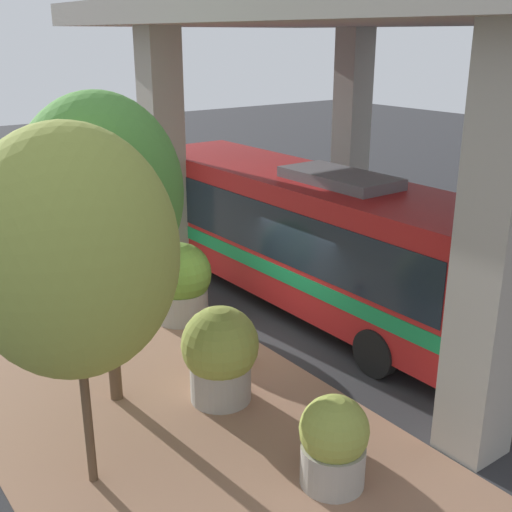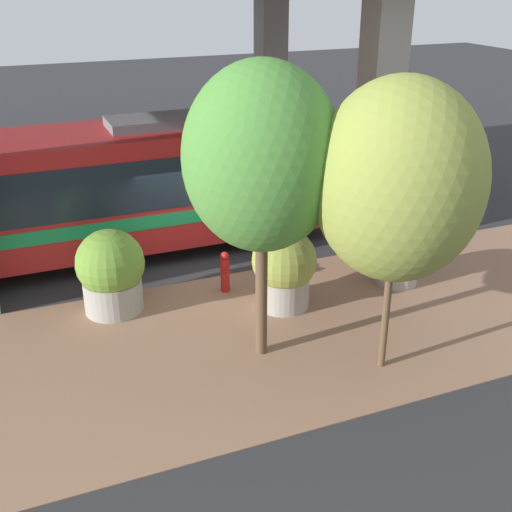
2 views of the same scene
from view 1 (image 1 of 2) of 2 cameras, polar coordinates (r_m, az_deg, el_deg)
ground_plane at (r=14.26m, az=0.48°, el=-7.89°), size 80.00×80.00×0.00m
sidewalk_strip at (r=12.89m, az=-10.43°, el=-11.34°), size 6.00×40.00×0.02m
overpass at (r=15.45m, az=13.10°, el=18.20°), size 9.40×18.07×7.29m
bus at (r=15.77m, az=4.39°, el=2.30°), size 2.80×11.24×3.55m
fire_hydrant at (r=13.35m, az=-1.35°, el=-7.40°), size 0.44×0.21×1.02m
planter_front at (r=11.86m, az=-3.19°, el=-8.68°), size 1.43×1.43×1.85m
planter_middle at (r=9.99m, az=6.93°, el=-16.14°), size 1.05×1.05×1.48m
planter_back at (r=15.21m, az=-6.73°, el=-2.33°), size 1.49×1.49×1.90m
street_tree_near at (r=11.10m, az=-13.68°, el=5.45°), size 2.80×2.80×5.65m
street_tree_far at (r=8.97m, az=-16.12°, el=0.30°), size 2.93×2.93×5.46m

